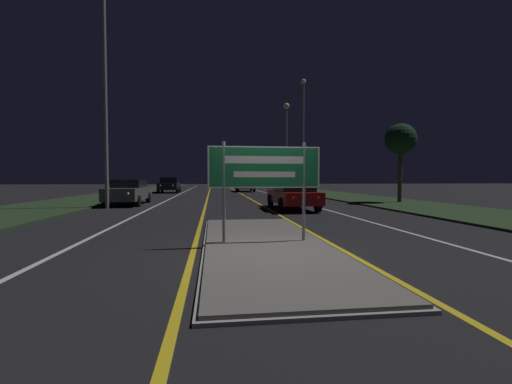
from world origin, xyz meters
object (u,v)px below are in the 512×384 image
at_px(car_receding_1, 293,187).
at_px(streetlight_left_near, 105,76).
at_px(highway_sign, 265,171).
at_px(streetlight_right_near, 303,126).
at_px(car_approaching_1, 169,185).
at_px(car_receding_0, 293,194).
at_px(car_approaching_0, 129,191).
at_px(streetlight_right_far, 286,130).
at_px(car_receding_2, 245,185).

bearing_deg(car_receding_1, streetlight_left_near, -136.69).
bearing_deg(highway_sign, streetlight_left_near, 121.92).
relative_size(highway_sign, car_receding_1, 0.59).
relative_size(streetlight_right_near, car_receding_1, 2.35).
xyz_separation_m(streetlight_left_near, car_approaching_1, (0.77, 18.16, -5.66)).
distance_m(highway_sign, car_receding_0, 9.09).
xyz_separation_m(highway_sign, streetlight_left_near, (-6.32, 10.15, 4.82)).
relative_size(highway_sign, car_approaching_0, 0.52).
bearing_deg(streetlight_right_far, car_approaching_0, -129.51).
bearing_deg(car_receding_0, car_receding_2, 90.70).
xyz_separation_m(streetlight_right_far, car_receding_2, (-4.08, 2.78, -5.77)).
bearing_deg(streetlight_left_near, car_receding_1, 43.31).
distance_m(streetlight_left_near, streetlight_right_far, 21.67).
distance_m(streetlight_left_near, car_receding_1, 17.64).
distance_m(streetlight_right_near, car_receding_2, 11.38).
height_order(streetlight_right_near, car_receding_2, streetlight_right_near).
height_order(highway_sign, car_receding_0, highway_sign).
relative_size(streetlight_left_near, car_approaching_0, 2.26).
bearing_deg(car_approaching_0, streetlight_right_near, 34.57).
relative_size(highway_sign, streetlight_right_near, 0.25).
bearing_deg(car_receding_1, streetlight_right_near, -28.72).
bearing_deg(car_approaching_1, car_approaching_0, -91.16).
bearing_deg(car_approaching_1, car_receding_0, -67.31).
xyz_separation_m(highway_sign, car_receding_0, (2.68, 8.63, -0.94)).
xyz_separation_m(streetlight_right_near, car_receding_1, (-0.73, 0.40, -5.23)).
relative_size(streetlight_left_near, streetlight_right_near, 1.09).
height_order(highway_sign, streetlight_left_near, streetlight_left_near).
distance_m(streetlight_right_near, car_approaching_1, 14.95).
height_order(streetlight_left_near, streetlight_right_near, streetlight_left_near).
xyz_separation_m(streetlight_right_near, streetlight_right_far, (-0.05, 6.44, 0.54)).
xyz_separation_m(streetlight_right_near, car_receding_2, (-4.13, 9.22, -5.23)).
distance_m(highway_sign, car_receding_1, 22.38).
distance_m(car_receding_1, car_receding_2, 9.45).
relative_size(car_receding_1, car_approaching_1, 1.00).
xyz_separation_m(highway_sign, streetlight_right_near, (6.55, 21.19, 4.32)).
distance_m(highway_sign, streetlight_right_far, 28.79).
distance_m(car_receding_0, car_receding_2, 21.78).
bearing_deg(streetlight_right_far, highway_sign, -103.24).
relative_size(streetlight_left_near, car_approaching_1, 2.58).
height_order(streetlight_left_near, car_approaching_1, streetlight_left_near).
height_order(streetlight_right_far, car_receding_1, streetlight_right_far).
distance_m(streetlight_left_near, car_approaching_1, 19.04).
xyz_separation_m(car_receding_0, car_receding_2, (-0.27, 21.77, 0.02)).
bearing_deg(car_receding_0, streetlight_right_near, 72.89).
height_order(highway_sign, car_receding_2, highway_sign).
distance_m(streetlight_right_near, car_approaching_0, 15.95).
relative_size(streetlight_right_near, streetlight_right_far, 1.07).
height_order(car_receding_1, car_receding_2, car_receding_2).
xyz_separation_m(car_receding_0, car_approaching_0, (-8.55, 4.01, 0.02)).
height_order(streetlight_right_near, car_approaching_1, streetlight_right_near).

